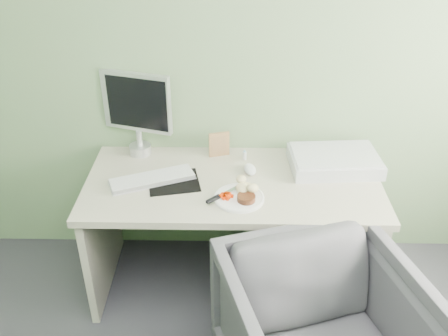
{
  "coord_description": "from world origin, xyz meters",
  "views": [
    {
      "loc": [
        -0.01,
        -0.65,
        2.2
      ],
      "look_at": [
        -0.05,
        1.5,
        0.89
      ],
      "focal_mm": 40.0,
      "sensor_mm": 36.0,
      "label": 1
    }
  ],
  "objects_px": {
    "desk": "(233,208)",
    "scanner": "(334,161)",
    "plate": "(239,198)",
    "monitor": "(137,109)"
  },
  "relations": [
    {
      "from": "desk",
      "to": "plate",
      "type": "height_order",
      "value": "plate"
    },
    {
      "from": "scanner",
      "to": "monitor",
      "type": "bearing_deg",
      "value": 168.1
    },
    {
      "from": "plate",
      "to": "desk",
      "type": "bearing_deg",
      "value": 100.72
    },
    {
      "from": "desk",
      "to": "scanner",
      "type": "distance_m",
      "value": 0.63
    },
    {
      "from": "plate",
      "to": "scanner",
      "type": "xyz_separation_m",
      "value": [
        0.54,
        0.33,
        0.03
      ]
    },
    {
      "from": "plate",
      "to": "scanner",
      "type": "bearing_deg",
      "value": 31.23
    },
    {
      "from": "plate",
      "to": "scanner",
      "type": "distance_m",
      "value": 0.63
    },
    {
      "from": "desk",
      "to": "scanner",
      "type": "relative_size",
      "value": 3.25
    },
    {
      "from": "scanner",
      "to": "monitor",
      "type": "xyz_separation_m",
      "value": [
        -1.12,
        0.15,
        0.24
      ]
    },
    {
      "from": "scanner",
      "to": "plate",
      "type": "bearing_deg",
      "value": -152.8
    }
  ]
}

